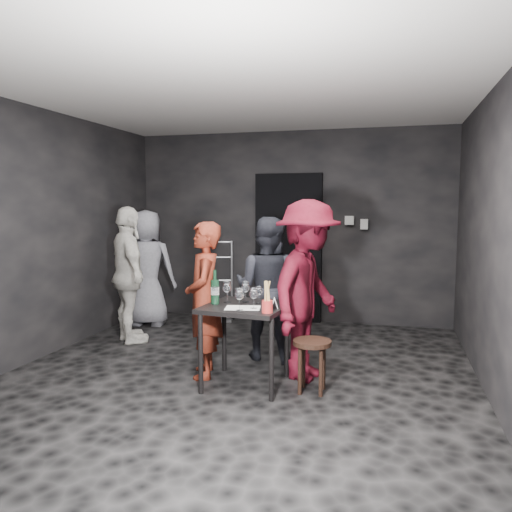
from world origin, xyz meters
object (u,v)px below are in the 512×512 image
(woman_black, at_px, (267,286))
(bystander_grey, at_px, (147,264))
(tasting_table, at_px, (246,316))
(breadstick_cup, at_px, (267,297))
(hand_truck, at_px, (220,305))
(bystander_cream, at_px, (129,268))
(server_red, at_px, (204,299))
(wine_bottle, at_px, (215,291))
(man_maroon, at_px, (308,277))
(stool, at_px, (312,351))

(woman_black, relative_size, bystander_grey, 0.93)
(tasting_table, xyz_separation_m, breadstick_cup, (0.27, -0.26, 0.23))
(hand_truck, relative_size, bystander_cream, 0.64)
(tasting_table, distance_m, server_red, 0.49)
(hand_truck, height_order, breadstick_cup, hand_truck)
(hand_truck, height_order, wine_bottle, hand_truck)
(man_maroon, relative_size, breadstick_cup, 6.73)
(stool, relative_size, breadstick_cup, 1.61)
(tasting_table, xyz_separation_m, bystander_cream, (-1.77, 1.03, 0.25))
(wine_bottle, bearing_deg, hand_truck, 108.40)
(wine_bottle, bearing_deg, stool, 0.01)
(bystander_grey, bearing_deg, bystander_cream, 96.52)
(bystander_cream, height_order, breadstick_cup, bystander_cream)
(tasting_table, distance_m, stool, 0.68)
(hand_truck, distance_m, bystander_grey, 1.21)
(hand_truck, relative_size, wine_bottle, 3.62)
(tasting_table, bearing_deg, breadstick_cup, -44.08)
(breadstick_cup, bearing_deg, tasting_table, 135.92)
(wine_bottle, distance_m, breadstick_cup, 0.61)
(bystander_cream, bearing_deg, wine_bottle, -169.07)
(tasting_table, distance_m, woman_black, 0.86)
(bystander_cream, bearing_deg, man_maroon, -150.60)
(bystander_grey, distance_m, wine_bottle, 2.52)
(tasting_table, height_order, man_maroon, man_maroon)
(breadstick_cup, bearing_deg, bystander_cream, 147.77)
(stool, bearing_deg, wine_bottle, -179.99)
(server_red, bearing_deg, bystander_cream, -144.19)
(server_red, distance_m, breadstick_cup, 0.84)
(man_maroon, bearing_deg, hand_truck, 52.66)
(man_maroon, distance_m, bystander_cream, 2.39)
(hand_truck, relative_size, tasting_table, 1.53)
(tasting_table, height_order, woman_black, woman_black)
(stool, xyz_separation_m, bystander_grey, (-2.58, 1.88, 0.48))
(stool, relative_size, bystander_grey, 0.28)
(stool, height_order, bystander_grey, bystander_grey)
(man_maroon, bearing_deg, stool, -149.29)
(wine_bottle, bearing_deg, bystander_cream, 144.70)
(tasting_table, distance_m, breadstick_cup, 0.44)
(server_red, xyz_separation_m, man_maroon, (0.98, 0.20, 0.23))
(tasting_table, xyz_separation_m, man_maroon, (0.52, 0.33, 0.33))
(hand_truck, distance_m, woman_black, 1.99)
(tasting_table, xyz_separation_m, wine_bottle, (-0.29, -0.02, 0.22))
(tasting_table, relative_size, bystander_grey, 0.44)
(server_red, bearing_deg, stool, 61.63)
(bystander_cream, xyz_separation_m, breadstick_cup, (2.04, -1.29, -0.02))
(woman_black, relative_size, wine_bottle, 4.96)
(hand_truck, bearing_deg, breadstick_cup, -80.47)
(hand_truck, height_order, woman_black, woman_black)
(stool, xyz_separation_m, server_red, (-1.08, 0.16, 0.38))
(man_maroon, bearing_deg, wine_bottle, 128.58)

